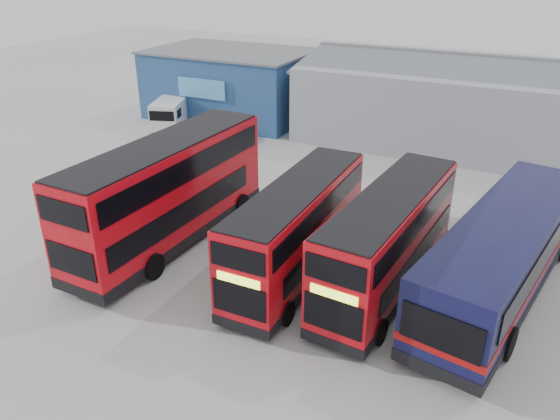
% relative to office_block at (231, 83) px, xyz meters
% --- Properties ---
extents(ground_plane, '(120.00, 120.00, 0.00)m').
position_rel_office_block_xyz_m(ground_plane, '(14.00, -17.99, -2.58)').
color(ground_plane, '#999994').
rests_on(ground_plane, ground).
extents(office_block, '(12.30, 8.32, 5.12)m').
position_rel_office_block_xyz_m(office_block, '(0.00, 0.00, 0.00)').
color(office_block, navy).
rests_on(office_block, ground).
extents(maintenance_shed, '(30.50, 12.00, 5.89)m').
position_rel_office_block_xyz_m(maintenance_shed, '(22.00, 2.01, 0.02)').
color(maintenance_shed, '#92969F').
rests_on(maintenance_shed, ground).
extents(double_decker_left, '(3.08, 11.26, 4.73)m').
position_rel_office_block_xyz_m(double_decker_left, '(8.51, -19.37, -0.23)').
color(double_decker_left, red).
rests_on(double_decker_left, ground).
extents(double_decker_centre, '(2.47, 9.34, 3.93)m').
position_rel_office_block_xyz_m(double_decker_centre, '(14.72, -19.34, -0.62)').
color(double_decker_centre, red).
rests_on(double_decker_centre, ground).
extents(double_decker_right, '(3.00, 9.65, 4.02)m').
position_rel_office_block_xyz_m(double_decker_right, '(18.22, -18.71, -0.58)').
color(double_decker_right, red).
rests_on(double_decker_right, ground).
extents(single_decker_blue, '(4.95, 12.67, 3.36)m').
position_rel_office_block_xyz_m(single_decker_blue, '(22.22, -17.25, -0.91)').
color(single_decker_blue, '#0D1339').
rests_on(single_decker_blue, ground).
extents(panel_van, '(3.55, 5.31, 2.17)m').
position_rel_office_block_xyz_m(panel_van, '(-2.29, -4.78, -1.37)').
color(panel_van, white).
rests_on(panel_van, ground).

